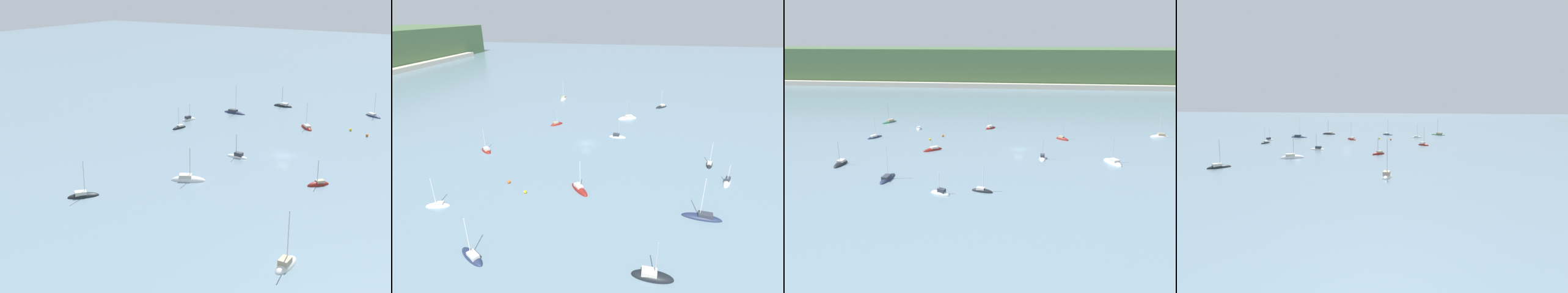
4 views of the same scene
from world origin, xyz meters
TOP-DOWN VIEW (x-y plane):
  - ground_plane at (0.00, 0.00)m, footprint 600.00×600.00m
  - hillside_ridge at (0.00, 178.71)m, footprint 404.70×70.36m
  - shore_town_strip at (0.00, 140.03)m, footprint 343.99×6.00m
  - sailboat_0 at (46.62, 19.91)m, footprint 5.88×2.08m
  - sailboat_1 at (-25.30, -3.86)m, footprint 5.83×5.47m
  - sailboat_2 at (-46.34, -19.51)m, footprint 2.33×6.20m
  - sailboat_3 at (6.67, -8.44)m, footprint 1.78×5.20m
  - sailboat_4 at (-51.15, 31.59)m, footprint 5.31×7.18m
  - sailboat_5 at (-30.32, -28.50)m, footprint 2.65×7.45m
  - sailboat_6 at (-47.98, 8.21)m, footprint 4.50×5.84m
  - sailboat_8 at (-36.83, 22.28)m, footprint 2.77×4.96m
  - sailboat_9 at (13.92, 13.20)m, footprint 4.64×4.28m
  - sailboat_10 at (-7.26, -33.30)m, footprint 5.03×2.44m
  - sailboat_11 at (-15.99, -35.73)m, footprint 4.79×2.96m
  - sailboat_12 at (25.12, -10.07)m, footprint 5.19×7.24m
  - sailboat_13 at (-10.86, 25.96)m, footprint 4.41×4.81m
  - mooring_buoy_0 at (-25.73, 12.30)m, footprint 0.70×0.70m
  - mooring_buoy_1 at (-28.89, 7.13)m, footprint 0.67×0.67m

SIDE VIEW (x-z plane):
  - ground_plane at x=0.00m, z-range 0.00..0.00m
  - sailboat_9 at x=13.92m, z-range -2.96..3.13m
  - sailboat_8 at x=-36.83m, z-range -3.42..3.59m
  - sailboat_2 at x=-46.34m, z-range -3.53..3.72m
  - sailboat_10 at x=-7.26m, z-range -3.27..3.45m
  - sailboat_1 at x=-25.30m, z-range -3.78..3.97m
  - sailboat_12 at x=25.12m, z-range -3.84..4.03m
  - sailboat_6 at x=-47.98m, z-range -3.83..4.05m
  - sailboat_5 at x=-30.32m, z-range -4.44..4.67m
  - sailboat_11 at x=-15.99m, z-range -2.68..2.93m
  - sailboat_13 at x=-10.86m, z-range -3.56..3.81m
  - sailboat_0 at x=46.62m, z-range -4.49..4.76m
  - sailboat_4 at x=-51.15m, z-range -3.84..4.13m
  - sailboat_3 at x=6.67m, z-range -2.82..3.11m
  - mooring_buoy_1 at x=-28.89m, z-range 0.00..0.67m
  - mooring_buoy_0 at x=-25.73m, z-range 0.00..0.70m
  - shore_town_strip at x=0.00m, z-range 0.00..3.11m
  - hillside_ridge at x=0.00m, z-range 0.00..24.37m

